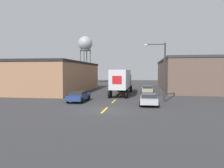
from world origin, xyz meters
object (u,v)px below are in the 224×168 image
object	(u,v)px
street_lamp	(162,67)
parked_car_right_far	(147,89)
parked_car_left_near	(79,96)
water_tower	(85,44)
parked_car_right_near	(149,99)
semi_truck	(122,80)

from	to	relation	value
street_lamp	parked_car_right_far	bearing A→B (deg)	98.13
parked_car_left_near	water_tower	size ratio (longest dim) A/B	0.31
water_tower	street_lamp	bearing A→B (deg)	-63.49
parked_car_right_near	parked_car_left_near	world-z (taller)	same
semi_truck	parked_car_right_far	world-z (taller)	semi_truck
semi_truck	parked_car_right_near	xyz separation A→B (m)	(4.23, -11.46, -1.71)
semi_truck	parked_car_left_near	xyz separation A→B (m)	(-4.43, -9.91, -1.71)
parked_car_right_far	water_tower	size ratio (longest dim) A/B	0.31
parked_car_right_far	street_lamp	size ratio (longest dim) A/B	0.66
parked_car_right_near	street_lamp	bearing A→B (deg)	60.29
parked_car_right_far	street_lamp	xyz separation A→B (m)	(1.63, -11.38, 3.59)
water_tower	street_lamp	world-z (taller)	water_tower
parked_car_left_near	parked_car_right_far	xyz separation A→B (m)	(8.66, 12.68, 0.00)
parked_car_right_near	parked_car_left_near	size ratio (longest dim) A/B	1.00
parked_car_right_near	parked_car_right_far	world-z (taller)	same
semi_truck	water_tower	size ratio (longest dim) A/B	0.86
semi_truck	parked_car_right_near	world-z (taller)	semi_truck
parked_car_right_far	street_lamp	distance (m)	12.05
parked_car_right_near	street_lamp	world-z (taller)	street_lamp
parked_car_right_far	water_tower	bearing A→B (deg)	121.97
parked_car_right_far	parked_car_right_near	bearing A→B (deg)	-90.00
parked_car_right_far	water_tower	distance (m)	40.00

